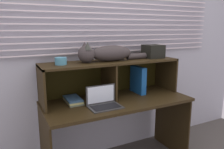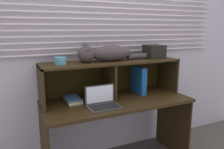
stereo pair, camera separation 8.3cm
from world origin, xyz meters
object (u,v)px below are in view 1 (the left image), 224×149
at_px(cat, 106,53).
at_px(laptop, 104,102).
at_px(book_stack, 73,100).
at_px(small_basket, 61,61).
at_px(binder_upright, 138,80).
at_px(storage_box, 153,51).

xyz_separation_m(cat, laptop, (-0.14, -0.24, -0.44)).
height_order(book_stack, small_basket, small_basket).
bearing_deg(binder_upright, laptop, -156.43).
xyz_separation_m(book_stack, storage_box, (0.97, 0.00, 0.44)).
relative_size(cat, book_stack, 3.06).
relative_size(cat, laptop, 2.60).
xyz_separation_m(cat, binder_upright, (0.40, -0.00, -0.33)).
bearing_deg(book_stack, small_basket, 178.48).
height_order(laptop, book_stack, laptop).
relative_size(binder_upright, storage_box, 1.50).
height_order(binder_upright, book_stack, binder_upright).
bearing_deg(binder_upright, cat, 180.00).
bearing_deg(storage_box, laptop, -162.28).
height_order(cat, small_basket, cat).
bearing_deg(small_basket, laptop, -35.35).
height_order(binder_upright, storage_box, storage_box).
height_order(cat, binder_upright, cat).
xyz_separation_m(book_stack, small_basket, (-0.10, 0.00, 0.40)).
height_order(laptop, binder_upright, binder_upright).
distance_m(binder_upright, small_basket, 0.92).
distance_m(laptop, storage_box, 0.89).
distance_m(cat, book_stack, 0.58).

